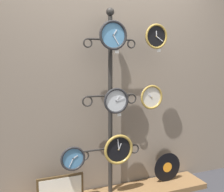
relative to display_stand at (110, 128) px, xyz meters
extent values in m
cube|color=gray|center=(0.00, 0.16, 0.64)|extent=(4.40, 0.04, 2.80)
cylinder|color=#282623|center=(0.00, 0.00, 0.20)|extent=(0.05, 0.05, 1.88)
sphere|color=#282623|center=(0.00, 0.00, 1.18)|extent=(0.08, 0.08, 0.08)
cylinder|color=#282623|center=(-0.12, 0.00, 0.91)|extent=(0.23, 0.02, 0.02)
torus|color=#282623|center=(-0.23, 0.00, 0.87)|extent=(0.09, 0.02, 0.09)
cylinder|color=#282623|center=(0.12, 0.00, 0.91)|extent=(0.23, 0.02, 0.02)
torus|color=#282623|center=(0.23, 0.00, 0.87)|extent=(0.09, 0.02, 0.09)
cylinder|color=#282623|center=(-0.12, 0.00, 0.35)|extent=(0.24, 0.02, 0.02)
torus|color=#282623|center=(-0.24, 0.00, 0.30)|extent=(0.11, 0.02, 0.11)
cylinder|color=#282623|center=(0.12, 0.00, 0.35)|extent=(0.24, 0.02, 0.02)
torus|color=#282623|center=(0.24, 0.00, 0.30)|extent=(0.11, 0.02, 0.11)
cylinder|color=#282623|center=(-0.14, 0.00, -0.22)|extent=(0.29, 0.02, 0.02)
torus|color=#282623|center=(-0.29, 0.00, -0.26)|extent=(0.11, 0.02, 0.11)
cylinder|color=#282623|center=(0.14, 0.00, -0.22)|extent=(0.29, 0.02, 0.02)
torus|color=#282623|center=(0.29, 0.00, -0.26)|extent=(0.11, 0.02, 0.11)
cylinder|color=#4C84B2|center=(-0.01, -0.09, 0.94)|extent=(0.26, 0.02, 0.26)
torus|color=#262628|center=(-0.01, -0.10, 0.94)|extent=(0.29, 0.03, 0.29)
cylinder|color=#262628|center=(-0.01, -0.10, 0.94)|extent=(0.02, 0.01, 0.02)
cube|color=silver|center=(0.01, -0.10, 0.97)|extent=(0.04, 0.00, 0.06)
cube|color=silver|center=(0.02, -0.10, 0.90)|extent=(0.06, 0.00, 0.09)
cylinder|color=black|center=(0.46, -0.10, 0.95)|extent=(0.23, 0.02, 0.23)
torus|color=#A58438|center=(0.46, -0.12, 0.95)|extent=(0.25, 0.02, 0.25)
cylinder|color=#A58438|center=(0.46, -0.12, 0.95)|extent=(0.01, 0.01, 0.01)
cube|color=silver|center=(0.46, -0.12, 0.97)|extent=(0.01, 0.00, 0.06)
cube|color=silver|center=(0.50, -0.12, 0.92)|extent=(0.08, 0.00, 0.05)
cylinder|color=silver|center=(0.02, -0.10, 0.31)|extent=(0.24, 0.02, 0.24)
torus|color=#262628|center=(0.02, -0.11, 0.31)|extent=(0.26, 0.02, 0.26)
cylinder|color=#262628|center=(0.02, -0.11, 0.31)|extent=(0.01, 0.01, 0.01)
cube|color=silver|center=(0.04, -0.11, 0.33)|extent=(0.04, 0.00, 0.05)
cube|color=silver|center=(0.07, -0.11, 0.32)|extent=(0.09, 0.00, 0.03)
cylinder|color=silver|center=(0.44, -0.07, 0.32)|extent=(0.24, 0.02, 0.24)
torus|color=#A58438|center=(0.44, -0.09, 0.32)|extent=(0.26, 0.02, 0.26)
cylinder|color=#A58438|center=(0.44, -0.09, 0.32)|extent=(0.01, 0.01, 0.01)
cube|color=silver|center=(0.42, -0.09, 0.34)|extent=(0.05, 0.00, 0.04)
cube|color=silver|center=(0.41, -0.09, 0.35)|extent=(0.06, 0.00, 0.08)
cylinder|color=#4C84B2|center=(-0.42, -0.09, -0.24)|extent=(0.22, 0.02, 0.22)
torus|color=#262628|center=(-0.42, -0.10, -0.24)|extent=(0.24, 0.02, 0.24)
cylinder|color=#262628|center=(-0.42, -0.10, -0.24)|extent=(0.01, 0.01, 0.01)
cube|color=silver|center=(-0.40, -0.10, -0.22)|extent=(0.05, 0.00, 0.03)
cube|color=silver|center=(-0.44, -0.10, -0.27)|extent=(0.05, 0.00, 0.08)
cylinder|color=black|center=(0.05, -0.10, -0.20)|extent=(0.29, 0.02, 0.29)
torus|color=#A58438|center=(0.05, -0.12, -0.20)|extent=(0.32, 0.03, 0.32)
cylinder|color=#A58438|center=(0.05, -0.12, -0.20)|extent=(0.02, 0.01, 0.02)
cube|color=silver|center=(0.06, -0.12, -0.17)|extent=(0.04, 0.00, 0.07)
cube|color=silver|center=(0.04, -0.12, -0.14)|extent=(0.02, 0.00, 0.11)
cylinder|color=black|center=(0.70, -0.02, -0.53)|extent=(0.34, 0.01, 0.34)
cylinder|color=orange|center=(0.70, -0.02, -0.53)|extent=(0.12, 0.00, 0.12)
cube|color=#4C381E|center=(-0.54, -0.01, -0.56)|extent=(0.46, 0.02, 0.27)
cube|color=white|center=(-0.54, -0.02, -0.56)|extent=(0.42, 0.00, 0.23)
cube|color=white|center=(0.03, -0.10, 0.79)|extent=(0.04, 0.00, 0.03)
cube|color=white|center=(0.49, -0.11, 0.80)|extent=(0.04, 0.00, 0.03)
cube|color=white|center=(0.06, -0.11, 0.16)|extent=(0.04, 0.00, 0.03)
camera|label=1|loc=(-0.95, -2.48, 0.72)|focal=42.00mm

